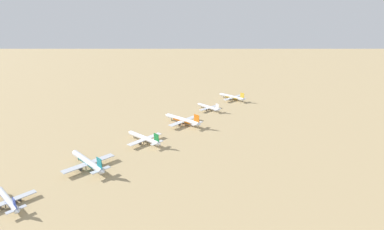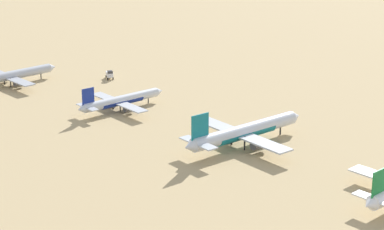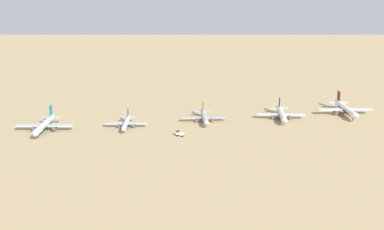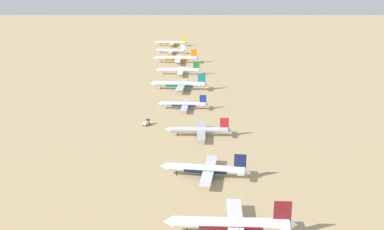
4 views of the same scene
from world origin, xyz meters
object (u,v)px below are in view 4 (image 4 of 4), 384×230
at_px(parked_jet_2, 177,58).
at_px(parked_jet_3, 179,70).
at_px(parked_jet_1, 171,50).
at_px(parked_jet_6, 200,130).
at_px(parked_jet_0, 172,43).
at_px(parked_jet_8, 232,224).
at_px(service_truck, 147,122).
at_px(parked_jet_5, 184,104).
at_px(parked_jet_7, 206,169).
at_px(parked_jet_4, 180,84).

height_order(parked_jet_2, parked_jet_3, parked_jet_2).
height_order(parked_jet_1, parked_jet_6, parked_jet_6).
height_order(parked_jet_0, parked_jet_6, parked_jet_0).
bearing_deg(parked_jet_8, parked_jet_1, -82.38).
distance_m(parked_jet_2, parked_jet_8, 344.16).
distance_m(parked_jet_6, service_truck, 40.61).
distance_m(parked_jet_1, parked_jet_8, 401.36).
bearing_deg(parked_jet_3, parked_jet_6, 97.46).
xyz_separation_m(parked_jet_1, parked_jet_8, (-53.24, 397.81, 1.43)).
xyz_separation_m(parked_jet_5, parked_jet_8, (-26.97, 169.50, 1.40)).
bearing_deg(parked_jet_5, parked_jet_6, 102.38).
distance_m(parked_jet_7, service_truck, 88.14).
xyz_separation_m(parked_jet_0, parked_jet_4, (-23.97, 227.64, 0.58)).
bearing_deg(parked_jet_5, parked_jet_8, 99.04).
bearing_deg(parked_jet_0, parked_jet_6, 97.11).
bearing_deg(service_truck, parked_jet_4, -100.09).
height_order(parked_jet_0, service_truck, parked_jet_0).
bearing_deg(parked_jet_2, service_truck, 88.17).
xyz_separation_m(parked_jet_0, parked_jet_2, (-13.89, 112.28, 0.64)).
height_order(parked_jet_5, parked_jet_8, parked_jet_8).
height_order(parked_jet_4, parked_jet_7, parked_jet_4).
bearing_deg(parked_jet_3, parked_jet_2, -83.82).
bearing_deg(parked_jet_5, parked_jet_3, -85.05).
distance_m(parked_jet_5, service_truck, 44.17).
height_order(parked_jet_2, parked_jet_4, parked_jet_2).
relative_size(parked_jet_6, service_truck, 7.24).
bearing_deg(parked_jet_4, parked_jet_8, 98.31).
bearing_deg(parked_jet_0, service_truck, 91.28).
bearing_deg(parked_jet_1, parked_jet_7, 97.12).
bearing_deg(parked_jet_3, parked_jet_4, 93.80).
bearing_deg(parked_jet_7, parked_jet_5, -81.80).
bearing_deg(parked_jet_1, parked_jet_5, 96.56).
distance_m(parked_jet_3, parked_jet_8, 286.34).
xyz_separation_m(parked_jet_4, parked_jet_5, (-6.07, 56.58, -1.14)).
height_order(parked_jet_1, service_truck, parked_jet_1).
xyz_separation_m(parked_jet_4, parked_jet_6, (-18.68, 114.02, -0.76)).
xyz_separation_m(parked_jet_5, parked_jet_7, (-16.79, 116.44, 0.72)).
relative_size(parked_jet_0, parked_jet_5, 1.15).
xyz_separation_m(parked_jet_2, parked_jet_7, (-32.94, 288.38, -0.48)).
relative_size(parked_jet_4, parked_jet_7, 1.10).
height_order(parked_jet_5, service_truck, parked_jet_5).
xyz_separation_m(parked_jet_0, parked_jet_3, (-20.12, 169.77, 0.14)).
distance_m(parked_jet_2, service_truck, 209.83).
xyz_separation_m(parked_jet_3, parked_jet_7, (-26.71, 230.89, 0.03)).
height_order(parked_jet_3, parked_jet_4, parked_jet_4).
distance_m(parked_jet_2, parked_jet_7, 290.26).
bearing_deg(parked_jet_6, service_truck, -29.03).
relative_size(parked_jet_6, parked_jet_7, 0.91).
relative_size(parked_jet_2, parked_jet_8, 0.96).
bearing_deg(parked_jet_6, parked_jet_0, -82.89).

